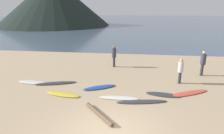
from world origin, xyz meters
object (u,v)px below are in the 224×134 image
Objects in this scene: surfboard_4 at (119,98)px; person_2 at (114,55)px; person_1 at (181,69)px; driftwood_log at (99,114)px; surfboard_1 at (56,83)px; surfboard_6 at (163,95)px; surfboard_3 at (100,87)px; surfboard_2 at (63,94)px; surfboard_0 at (34,82)px; person_0 at (203,61)px; surfboard_5 at (142,102)px; surfboard_7 at (188,93)px.

surfboard_4 is 1.23× the size of person_2.
driftwood_log is (-4.43, -4.46, -0.88)m from person_1.
surfboard_1 is at bearing 120.40° from person_2.
surfboard_6 is (6.64, -0.86, -0.01)m from surfboard_1.
person_1 is at bearing -144.39° from person_2.
surfboard_3 reaches higher than surfboard_6.
surfboard_1 is at bearing -45.55° from person_1.
surfboard_0 is at bearing 161.21° from surfboard_2.
person_1 is 6.34m from driftwood_log.
surfboard_4 is at bearing -72.01° from surfboard_3.
person_0 is 1.03× the size of person_2.
driftwood_log is at bearing -153.02° from surfboard_5.
surfboard_2 is 2.22m from surfboard_3.
surfboard_0 reaches higher than surfboard_6.
surfboard_4 is (3.15, -0.05, -0.01)m from surfboard_2.
person_1 reaches higher than driftwood_log.
surfboard_2 is 1.24× the size of person_1.
person_2 is at bearing 57.24° from surfboard_3.
person_0 is (6.83, 3.11, 1.02)m from surfboard_3.
surfboard_0 is at bearing 148.31° from surfboard_3.
surfboard_0 is 1.00× the size of driftwood_log.
surfboard_3 is 5.24m from person_1.
surfboard_3 is 1.06× the size of surfboard_6.
surfboard_4 is at bearing 168.78° from surfboard_7.
surfboard_1 is at bearing 135.63° from driftwood_log.
surfboard_3 is 0.93× the size of driftwood_log.
surfboard_4 is 1.24m from surfboard_5.
surfboard_0 is 1.25× the size of person_2.
surfboard_5 is (4.36, -0.33, -0.02)m from surfboard_2.
surfboard_1 is at bearing 136.43° from surfboard_2.
person_0 is 0.83× the size of driftwood_log.
person_2 is (-2.13, 5.98, 1.00)m from surfboard_5.
person_1 reaches higher than surfboard_6.
person_1 is at bearing -12.20° from surfboard_3.
person_0 is at bearing -0.73° from surfboard_1.
surfboard_7 is (2.64, 1.35, 0.00)m from surfboard_5.
person_2 is at bearing -86.82° from person_1.
surfboard_0 is 9.57m from surfboard_7.
person_2 reaches higher than driftwood_log.
surfboard_4 is at bearing -116.97° from person_0.
surfboard_3 is (2.93, -0.33, 0.00)m from surfboard_1.
surfboard_2 is (1.07, -1.53, 0.01)m from surfboard_1.
surfboard_3 is (1.86, 1.20, -0.00)m from surfboard_2.
person_2 is (2.23, 5.64, 0.99)m from surfboard_2.
surfboard_6 is at bearing 38.38° from driftwood_log.
driftwood_log is (3.46, -3.38, 0.05)m from surfboard_1.
surfboard_7 is 1.44× the size of person_0.
surfboard_6 is at bearing 29.05° from surfboard_5.
person_2 is at bearing 98.56° from surfboard_4.
surfboard_1 is at bearing 8.44° from surfboard_0.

